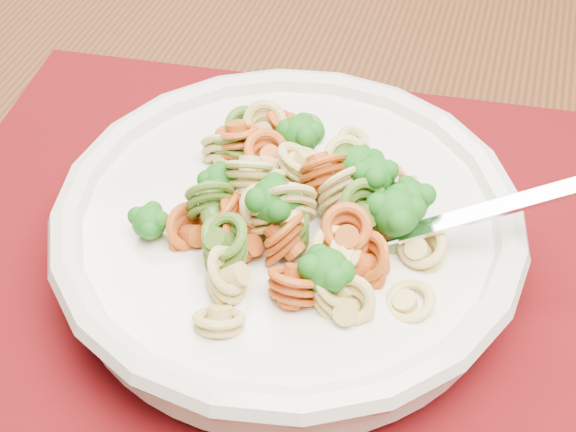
{
  "coord_description": "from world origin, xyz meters",
  "views": [
    {
      "loc": [
        -0.07,
        -0.43,
        1.13
      ],
      "look_at": [
        -0.06,
        -0.1,
        0.79
      ],
      "focal_mm": 50.0,
      "sensor_mm": 36.0,
      "label": 1
    }
  ],
  "objects": [
    {
      "name": "dining_table",
      "position": [
        0.03,
        -0.07,
        0.64
      ],
      "size": [
        1.48,
        1.2,
        0.75
      ],
      "rotation": [
        0.0,
        0.0,
        -0.34
      ],
      "color": "#582B18",
      "rests_on": "ground"
    },
    {
      "name": "placemat",
      "position": [
        -0.06,
        -0.09,
        0.75
      ],
      "size": [
        0.54,
        0.46,
        0.0
      ],
      "primitive_type": "cube",
      "rotation": [
        0.0,
        0.0,
        -0.25
      ],
      "color": "#51030F",
      "rests_on": "dining_table"
    },
    {
      "name": "pasta_bowl",
      "position": [
        -0.06,
        -0.1,
        0.78
      ],
      "size": [
        0.28,
        0.28,
        0.05
      ],
      "color": "silver",
      "rests_on": "placemat"
    },
    {
      "name": "pasta_broccoli_heap",
      "position": [
        -0.06,
        -0.1,
        0.8
      ],
      "size": [
        0.24,
        0.24,
        0.06
      ],
      "primitive_type": null,
      "color": "tan",
      "rests_on": "pasta_bowl"
    },
    {
      "name": "fork",
      "position": [
        -0.02,
        -0.13,
        0.8
      ],
      "size": [
        0.18,
        0.02,
        0.08
      ],
      "primitive_type": null,
      "rotation": [
        0.0,
        -0.35,
        0.0
      ],
      "color": "silver",
      "rests_on": "pasta_bowl"
    }
  ]
}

